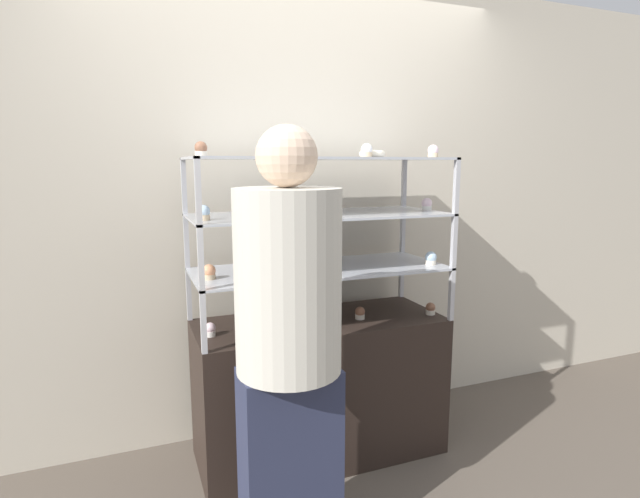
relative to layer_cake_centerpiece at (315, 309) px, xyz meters
name	(u,v)px	position (x,y,z in m)	size (l,w,h in m)	color
ground_plane	(320,451)	(0.02, -0.01, -0.81)	(20.00, 20.00, 0.00)	brown
back_wall	(294,207)	(0.02, 0.40, 0.49)	(8.00, 0.05, 2.60)	beige
display_base	(320,387)	(0.02, -0.01, -0.43)	(1.28, 0.52, 0.75)	black
display_riser_lower	(320,271)	(0.02, -0.01, 0.20)	(1.28, 0.52, 0.28)	#B7B7BC
display_riser_middle	(320,217)	(0.02, -0.01, 0.48)	(1.28, 0.52, 0.28)	#B7B7BC
display_riser_upper	(320,161)	(0.02, -0.01, 0.76)	(1.28, 0.52, 0.28)	#B7B7BC
layer_cake_centerpiece	(315,309)	(0.00, 0.00, 0.00)	(0.16, 0.16, 0.12)	beige
sheet_cake_frosted	(283,266)	(-0.20, -0.07, 0.25)	(0.22, 0.12, 0.07)	brown
cupcake_0	(210,330)	(-0.55, -0.05, -0.03)	(0.05, 0.05, 0.07)	white
cupcake_1	(286,321)	(-0.18, -0.05, -0.03)	(0.05, 0.05, 0.07)	#CCB28C
cupcake_2	(360,313)	(0.23, -0.07, -0.03)	(0.05, 0.05, 0.07)	beige
cupcake_3	(430,309)	(0.61, -0.13, -0.03)	(0.05, 0.05, 0.07)	beige
price_tag_0	(304,335)	(-0.15, -0.25, -0.04)	(0.04, 0.00, 0.04)	white
cupcake_4	(209,272)	(-0.54, -0.06, 0.25)	(0.06, 0.06, 0.07)	#CCB28C
cupcake_5	(323,264)	(0.01, -0.08, 0.25)	(0.06, 0.06, 0.07)	beige
cupcake_6	(431,258)	(0.60, -0.14, 0.25)	(0.06, 0.06, 0.07)	beige
price_tag_1	(260,280)	(-0.35, -0.25, 0.24)	(0.04, 0.00, 0.04)	white
cupcake_7	(204,213)	(-0.56, -0.11, 0.53)	(0.06, 0.06, 0.07)	#CCB28C
cupcake_8	(327,208)	(0.03, -0.08, 0.53)	(0.06, 0.06, 0.07)	white
cupcake_9	(427,205)	(0.62, -0.06, 0.53)	(0.06, 0.06, 0.07)	white
price_tag_2	(308,215)	(-0.13, -0.25, 0.52)	(0.04, 0.00, 0.04)	white
cupcake_10	(201,149)	(-0.56, -0.05, 0.80)	(0.06, 0.06, 0.07)	beige
cupcake_11	(286,150)	(-0.19, -0.12, 0.80)	(0.06, 0.06, 0.07)	#CCB28C
cupcake_12	(367,151)	(0.22, -0.13, 0.80)	(0.06, 0.06, 0.07)	#CCB28C
cupcake_13	(433,152)	(0.62, -0.09, 0.80)	(0.06, 0.06, 0.07)	#CCB28C
price_tag_3	(312,151)	(-0.11, -0.25, 0.79)	(0.04, 0.00, 0.04)	white
donut_glazed	(372,154)	(0.28, -0.06, 0.79)	(0.13, 0.13, 0.04)	#EFE5CC
customer_figure	(289,340)	(-0.35, -0.63, 0.09)	(0.39, 0.39, 1.68)	#282D47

